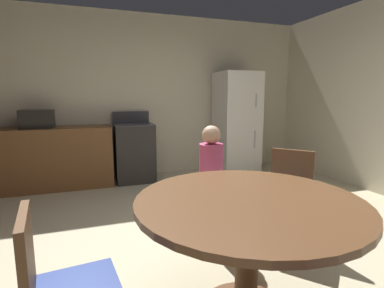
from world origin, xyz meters
The scene contains 10 objects.
ground_plane centered at (0.00, 0.00, 0.00)m, with size 14.00×14.00×0.00m, color beige.
wall_back centered at (0.00, 2.89, 1.35)m, with size 6.01×0.12×2.70m, color beige.
kitchen_counter centered at (-1.66, 2.49, 0.45)m, with size 2.09×0.60×0.90m, color brown.
oven_range centered at (-0.27, 2.50, 0.47)m, with size 0.60×0.60×1.10m.
refrigerator centered at (1.53, 2.44, 0.88)m, with size 0.68×0.68×1.76m.
microwave centered at (-1.63, 2.49, 1.03)m, with size 0.44×0.32×0.26m, color black.
dining_table centered at (-0.05, -0.77, 0.61)m, with size 1.34×1.34×0.76m.
chair_west centered at (-1.08, -0.89, 0.50)m, with size 0.44×0.44×0.87m.
chair_northeast centered at (0.74, -0.10, 0.50)m, with size 0.56×0.56×0.87m.
person_child centered at (0.12, 0.24, 0.58)m, with size 0.26×0.26×1.09m.
Camera 1 is at (-0.91, -2.23, 1.35)m, focal length 27.70 mm.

